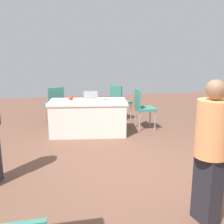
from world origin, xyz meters
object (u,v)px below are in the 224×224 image
(person_attendee_standing, at_px, (211,147))
(laptop_silver, at_px, (91,99))
(chair_near_front, at_px, (143,106))
(scissors_red, at_px, (106,99))
(chair_tucked_right, at_px, (55,103))
(yarn_ball, at_px, (71,98))
(chair_aisle, at_px, (119,100))
(table_foreground, at_px, (88,117))

(person_attendee_standing, relative_size, laptop_silver, 4.35)
(chair_near_front, relative_size, person_attendee_standing, 0.62)
(person_attendee_standing, xyz_separation_m, scissors_red, (0.48, -3.49, -0.10))
(chair_tucked_right, bearing_deg, scissors_red, -62.18)
(person_attendee_standing, height_order, yarn_ball, person_attendee_standing)
(yarn_ball, bearing_deg, person_attendee_standing, 109.45)
(laptop_silver, height_order, scissors_red, laptop_silver)
(chair_near_front, height_order, chair_aisle, chair_near_front)
(chair_near_front, relative_size, laptop_silver, 2.70)
(laptop_silver, xyz_separation_m, yarn_ball, (0.43, -0.16, 0.02))
(chair_near_front, bearing_deg, laptop_silver, -82.69)
(chair_near_front, height_order, yarn_ball, chair_near_front)
(chair_aisle, bearing_deg, scissors_red, -60.13)
(yarn_ball, bearing_deg, chair_tucked_right, -68.82)
(chair_near_front, relative_size, scissors_red, 5.41)
(table_foreground, bearing_deg, scissors_red, -171.47)
(table_foreground, bearing_deg, laptop_silver, 179.20)
(person_attendee_standing, height_order, laptop_silver, person_attendee_standing)
(chair_tucked_right, relative_size, person_attendee_standing, 0.60)
(person_attendee_standing, bearing_deg, scissors_red, 176.19)
(person_attendee_standing, bearing_deg, table_foreground, -176.85)
(chair_tucked_right, height_order, scissors_red, chair_tucked_right)
(yarn_ball, bearing_deg, chair_aisle, -145.08)
(person_attendee_standing, relative_size, scissors_red, 8.71)
(chair_tucked_right, relative_size, chair_aisle, 0.99)
(laptop_silver, bearing_deg, chair_tucked_right, -45.08)
(yarn_ball, height_order, scissors_red, yarn_ball)
(chair_tucked_right, bearing_deg, chair_aisle, -20.52)
(chair_near_front, xyz_separation_m, yarn_ball, (1.69, -0.04, 0.25))
(chair_aisle, bearing_deg, laptop_silver, -71.74)
(chair_tucked_right, bearing_deg, laptop_silver, -74.37)
(chair_tucked_right, xyz_separation_m, scissors_red, (-1.17, 1.07, 0.23))
(chair_aisle, xyz_separation_m, person_attendee_standing, (0.08, 4.54, 0.32))
(person_attendee_standing, distance_m, laptop_silver, 3.53)
(person_attendee_standing, relative_size, yarn_ball, 13.93)
(chair_tucked_right, relative_size, scissors_red, 5.24)
(yarn_ball, bearing_deg, table_foreground, 156.09)
(chair_tucked_right, height_order, chair_aisle, chair_aisle)
(chair_aisle, distance_m, scissors_red, 1.20)
(chair_near_front, xyz_separation_m, chair_aisle, (0.34, -0.98, -0.02))
(chair_tucked_right, xyz_separation_m, person_attendee_standing, (-1.64, 4.56, 0.33))
(laptop_silver, bearing_deg, chair_aisle, -120.28)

